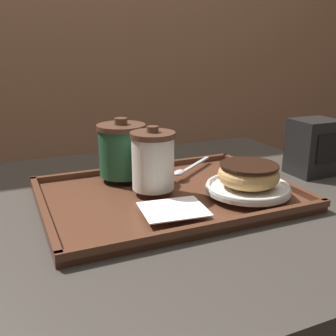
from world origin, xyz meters
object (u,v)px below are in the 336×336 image
(coffee_cup_front, at_px, (153,160))
(spoon, at_px, (185,170))
(coffee_cup_rear, at_px, (122,150))
(donut_chocolate_glazed, at_px, (249,174))
(napkin_dispenser, at_px, (313,147))

(coffee_cup_front, height_order, spoon, coffee_cup_front)
(coffee_cup_rear, relative_size, donut_chocolate_glazed, 1.06)
(coffee_cup_front, distance_m, spoon, 0.13)
(napkin_dispenser, bearing_deg, donut_chocolate_glazed, -159.39)
(coffee_cup_front, bearing_deg, donut_chocolate_glazed, -28.60)
(coffee_cup_rear, distance_m, spoon, 0.14)
(napkin_dispenser, bearing_deg, spoon, 167.77)
(coffee_cup_rear, xyz_separation_m, donut_chocolate_glazed, (0.19, -0.19, -0.02))
(coffee_cup_front, relative_size, donut_chocolate_glazed, 1.05)
(coffee_cup_rear, xyz_separation_m, napkin_dispenser, (0.43, -0.10, -0.02))
(coffee_cup_front, bearing_deg, napkin_dispenser, 0.58)
(coffee_cup_front, relative_size, spoon, 0.85)
(coffee_cup_front, distance_m, coffee_cup_rear, 0.11)
(coffee_cup_rear, height_order, donut_chocolate_glazed, coffee_cup_rear)
(coffee_cup_front, height_order, donut_chocolate_glazed, coffee_cup_front)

